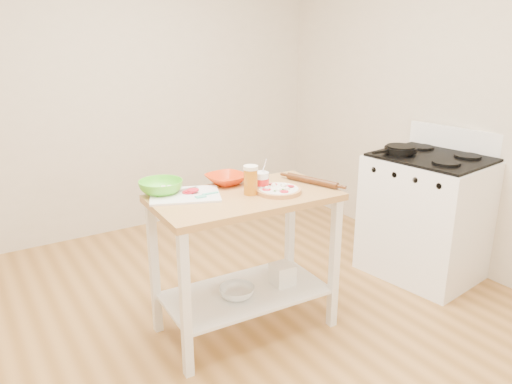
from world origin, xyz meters
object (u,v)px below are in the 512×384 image
Objects in this scene: orange_bowl at (227,179)px; beer_pint at (251,180)px; pizza at (278,190)px; green_bowl at (161,187)px; shelf_glass_bowl at (237,292)px; knife at (171,192)px; yogurt_tub at (261,181)px; gas_stove at (426,215)px; skillet at (400,149)px; cutting_board at (184,195)px; spatula at (206,195)px; rolling_pin at (312,181)px; prep_island at (245,235)px; shelf_bin at (282,274)px.

orange_bowl is 1.42× the size of beer_pint.
pizza is at bearing -61.56° from orange_bowl.
green_bowl is 1.18× the size of shelf_glass_bowl.
yogurt_tub is at bearing -24.93° from knife.
orange_bowl is at bearing 160.53° from gas_stove.
skillet is at bearing 3.74° from yogurt_tub.
spatula is (0.09, -0.10, 0.01)m from cutting_board.
green_bowl is at bearing 175.97° from orange_bowl.
pizza is 1.77× the size of spatula.
gas_stove is at bearing 14.35° from cutting_board.
gas_stove is at bearing -11.24° from knife.
beer_pint reaches higher than spatula.
orange_bowl is 0.43m from green_bowl.
cutting_board is 3.16× the size of spatula.
spatula is 0.57× the size of knife.
pizza is 1.57× the size of beer_pint.
knife is (-1.94, 0.29, 0.44)m from gas_stove.
orange_bowl reaches higher than rolling_pin.
prep_island is at bearing 158.30° from beer_pint.
rolling_pin is at bearing -20.50° from green_bowl.
cutting_board reaches higher than spatula.
green_bowl reaches higher than prep_island.
spatula is (-1.63, -0.03, -0.06)m from skillet.
shelf_glass_bowl is 1.64× the size of shelf_bin.
skillet is 1.38m from beer_pint.
rolling_pin is (0.87, -0.33, -0.02)m from green_bowl.
orange_bowl is at bearing -179.44° from skillet.
shelf_bin is (0.06, 0.03, -0.59)m from pizza.
beer_pint reaches higher than prep_island.
shelf_glass_bowl is (-0.12, -0.02, -0.69)m from beer_pint.
green_bowl reaches higher than knife.
yogurt_tub reaches higher than orange_bowl.
skillet is 1.72m from cutting_board.
skillet is 1.64m from shelf_glass_bowl.
yogurt_tub is at bearing -25.79° from green_bowl.
gas_stove reaches higher than rolling_pin.
knife is (-1.78, 0.12, -0.06)m from skillet.
beer_pint is 0.10m from yogurt_tub.
gas_stove is 1.45m from pizza.
yogurt_tub reaches higher than prep_island.
skillet reaches higher than prep_island.
cutting_board is at bearing 160.87° from yogurt_tub.
spatula is 0.77× the size of yogurt_tub.
knife reaches higher than shelf_glass_bowl.
gas_stove is 4.11× the size of knife.
gas_stove is 1.66m from shelf_glass_bowl.
shelf_bin is at bearing 177.48° from rolling_pin.
prep_island is 2.94× the size of skillet.
yogurt_tub is 0.65m from shelf_bin.
spatula is 0.76m from shelf_bin.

